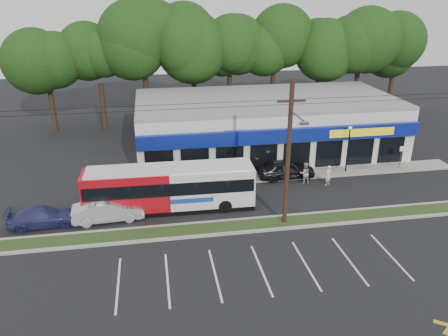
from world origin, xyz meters
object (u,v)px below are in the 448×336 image
object	(u,v)px
sign_post	(401,153)
car_dark	(286,169)
metrobus	(170,187)
pedestrian_b	(305,173)
car_blue	(43,216)
utility_pole	(286,150)
car_silver	(108,210)
pedestrian_a	(328,175)
lamp_post	(348,144)

from	to	relation	value
sign_post	car_dark	xyz separation A→B (m)	(-10.56, -0.07, -0.73)
metrobus	pedestrian_b	distance (m)	11.57
sign_post	car_blue	size ratio (longest dim) A/B	0.48
utility_pole	car_blue	xyz separation A→B (m)	(-16.17, 2.57, -4.74)
car_blue	car_silver	bearing A→B (deg)	-93.92
utility_pole	pedestrian_b	bearing A→B (deg)	58.90
utility_pole	car_blue	bearing A→B (deg)	170.95
pedestrian_b	metrobus	bearing A→B (deg)	13.59
car_silver	car_blue	xyz separation A→B (m)	(-4.34, 0.00, -0.13)
sign_post	metrobus	world-z (taller)	metrobus
car_dark	car_blue	distance (m)	19.43
pedestrian_a	car_silver	bearing A→B (deg)	-21.28
car_blue	pedestrian_a	xyz separation A→B (m)	(21.73, 3.04, 0.18)
utility_pole	pedestrian_b	xyz separation A→B (m)	(3.76, 6.24, -4.50)
car_dark	pedestrian_b	distance (m)	1.77
car_silver	sign_post	bearing A→B (deg)	-83.06
utility_pole	pedestrian_a	world-z (taller)	utility_pole
lamp_post	car_blue	distance (m)	24.99
lamp_post	sign_post	distance (m)	5.13
car_blue	pedestrian_b	xyz separation A→B (m)	(19.93, 3.67, 0.25)
car_silver	car_dark	bearing A→B (deg)	-75.44
metrobus	car_dark	world-z (taller)	metrobus
lamp_post	pedestrian_b	distance (m)	5.01
pedestrian_b	car_blue	bearing A→B (deg)	10.65
car_blue	pedestrian_b	bearing A→B (deg)	-83.50
lamp_post	pedestrian_b	xyz separation A→B (m)	(-4.40, -1.63, -1.75)
lamp_post	metrobus	world-z (taller)	lamp_post
sign_post	pedestrian_b	xyz separation A→B (m)	(-9.40, -1.41, -0.64)
metrobus	pedestrian_b	world-z (taller)	metrobus
utility_pole	sign_post	bearing A→B (deg)	30.15
lamp_post	car_dark	distance (m)	5.87
metrobus	car_blue	distance (m)	8.83
car_blue	pedestrian_a	world-z (taller)	pedestrian_a
metrobus	car_dark	bearing A→B (deg)	22.82
sign_post	car_dark	bearing A→B (deg)	-179.59
metrobus	car_blue	bearing A→B (deg)	-172.30
utility_pole	lamp_post	world-z (taller)	utility_pole
car_dark	pedestrian_a	bearing A→B (deg)	-124.78
car_blue	pedestrian_a	distance (m)	21.94
car_dark	car_blue	size ratio (longest dim) A/B	1.05
utility_pole	pedestrian_a	distance (m)	9.12
metrobus	utility_pole	bearing A→B (deg)	-24.45
metrobus	car_silver	distance (m)	4.58
car_dark	pedestrian_a	size ratio (longest dim) A/B	2.83
metrobus	car_silver	bearing A→B (deg)	-165.97
car_dark	car_blue	bearing A→B (deg)	103.65
lamp_post	car_blue	bearing A→B (deg)	-167.71
lamp_post	metrobus	size ratio (longest dim) A/B	0.35
lamp_post	car_blue	world-z (taller)	lamp_post
lamp_post	pedestrian_a	distance (m)	3.90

